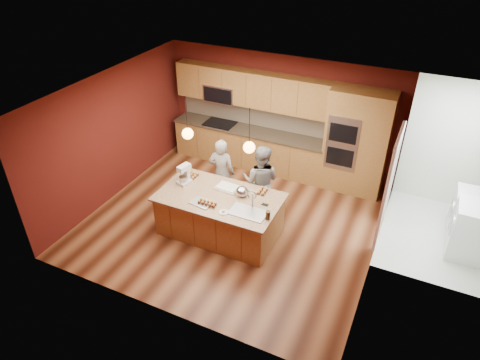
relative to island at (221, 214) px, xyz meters
The scene contains 26 objects.
floor 0.60m from the island, 82.17° to the left, with size 5.50×5.50×0.00m, color #411D0F.
ceiling 2.31m from the island, 82.17° to the left, with size 5.50×5.50×0.00m, color white.
wall_back 3.05m from the island, 88.89° to the left, with size 5.50×5.50×0.00m, color #4D1410.
wall_front 2.29m from the island, 88.46° to the right, with size 5.50×5.50×0.00m, color #4D1410.
wall_left 2.88m from the island, behind, with size 5.00×5.00×0.00m, color #4D1410.
wall_right 2.98m from the island, ahead, with size 5.00×5.00×0.00m, color #4D1410.
cabinet_run 2.78m from the island, 103.22° to the left, with size 3.74×0.64×2.30m.
oven_column 3.30m from the island, 53.85° to the left, with size 1.30×0.62×2.30m.
doorway_trim 3.10m from the island, 23.44° to the left, with size 0.08×1.11×2.20m, color white, non-canonical shape.
pendant_left 1.69m from the island, behind, with size 0.20×0.20×0.80m.
pendant_right 1.68m from the island, ahead, with size 0.20×0.20×0.80m.
island is the anchor object (origin of this frame).
person_left 1.04m from the island, 115.61° to the left, with size 0.55×0.36×1.50m, color black.
person_right 1.06m from the island, 63.63° to the left, with size 0.75×0.59×1.55m, color slate.
stand_mixer 1.02m from the island, behind, with size 0.26×0.32×0.39m.
sheet_cake 0.53m from the island, 89.27° to the left, with size 0.46×0.35×0.05m.
cooling_rack 0.57m from the island, 122.52° to the right, with size 0.39×0.28×0.02m, color #A3A5A9.
mixing_bowl 0.64m from the island, 29.26° to the left, with size 0.23×0.23×0.20m, color #AFB0B6.
plate 0.65m from the island, 55.03° to the right, with size 0.17×0.17×0.01m, color silver.
tumbler 1.19m from the island, 13.25° to the right, with size 0.08×0.08×0.16m, color #34210E.
phone 0.96m from the island, ahead, with size 0.12×0.07×0.01m, color black.
cupcakes_left 1.01m from the island, 155.95° to the left, with size 0.25×0.25×0.07m, color #C4843E, non-canonical shape.
cupcakes_rack 0.57m from the island, 104.96° to the right, with size 0.37×0.15×0.07m, color #C4843E, non-canonical shape.
cupcakes_right 0.92m from the island, 34.61° to the left, with size 0.17×0.26×0.08m, color #C4843E, non-canonical shape.
washer 4.49m from the island, 17.26° to the left, with size 0.64×0.67×1.04m, color silver.
dryer 4.67m from the island, 24.79° to the left, with size 0.58×0.60×0.93m, color silver.
Camera 1 is at (3.03, -6.10, 5.37)m, focal length 32.00 mm.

